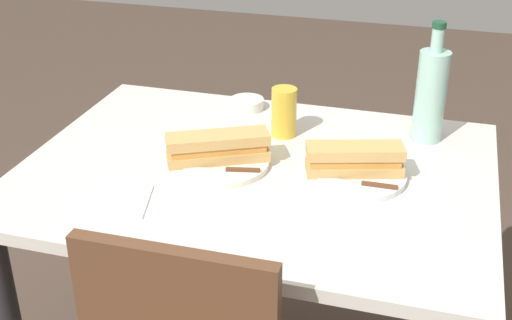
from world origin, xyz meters
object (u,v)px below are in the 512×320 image
object	(u,v)px
baguette_sandwich_near	(218,147)
baguette_sandwich_far	(355,159)
olive_bowl	(247,104)
dining_table	(256,209)
knife_far	(362,183)
plate_near	(218,163)
knife_near	(226,170)
water_bottle	(431,94)
beer_glass	(284,112)
plate_far	(353,175)

from	to	relation	value
baguette_sandwich_near	baguette_sandwich_far	size ratio (longest dim) A/B	1.07
olive_bowl	dining_table	bearing A→B (deg)	110.39
knife_far	plate_near	bearing A→B (deg)	-3.87
knife_near	olive_bowl	size ratio (longest dim) A/B	1.84
plate_near	water_bottle	world-z (taller)	water_bottle
knife_far	knife_near	bearing A→B (deg)	4.17
baguette_sandwich_far	beer_glass	xyz separation A→B (m)	(0.21, -0.18, 0.02)
dining_table	water_bottle	bearing A→B (deg)	-143.82
knife_far	beer_glass	bearing A→B (deg)	-44.40
water_bottle	plate_far	bearing A→B (deg)	61.01
water_bottle	olive_bowl	size ratio (longest dim) A/B	3.21
dining_table	olive_bowl	bearing A→B (deg)	-69.61
plate_near	water_bottle	xyz separation A→B (m)	(-0.47, -0.29, 0.12)
plate_near	water_bottle	bearing A→B (deg)	-147.97
knife_near	baguette_sandwich_far	size ratio (longest dim) A/B	0.77
dining_table	knife_near	distance (m)	0.16
baguette_sandwich_near	knife_near	size ratio (longest dim) A/B	1.39
plate_near	knife_far	xyz separation A→B (m)	(-0.35, 0.02, 0.01)
baguette_sandwich_near	knife_far	world-z (taller)	baguette_sandwich_near
baguette_sandwich_near	olive_bowl	world-z (taller)	baguette_sandwich_near
baguette_sandwich_near	knife_near	world-z (taller)	baguette_sandwich_near
dining_table	baguette_sandwich_far	size ratio (longest dim) A/B	4.79
baguette_sandwich_far	olive_bowl	xyz separation A→B (m)	(0.36, -0.33, -0.03)
plate_near	water_bottle	distance (m)	0.56
knife_near	water_bottle	bearing A→B (deg)	-141.85
plate_far	knife_far	xyz separation A→B (m)	(-0.03, 0.05, 0.01)
plate_near	baguette_sandwich_near	size ratio (longest dim) A/B	0.98
plate_near	knife_near	distance (m)	0.06
dining_table	plate_far	size ratio (longest dim) A/B	4.57
beer_glass	olive_bowl	distance (m)	0.21
baguette_sandwich_near	water_bottle	size ratio (longest dim) A/B	0.80
beer_glass	olive_bowl	size ratio (longest dim) A/B	1.34
knife_near	plate_far	size ratio (longest dim) A/B	0.73
olive_bowl	water_bottle	bearing A→B (deg)	172.93
knife_near	olive_bowl	xyz separation A→B (m)	(0.07, -0.40, -0.00)
baguette_sandwich_far	baguette_sandwich_near	bearing A→B (deg)	5.12
baguette_sandwich_near	beer_glass	xyz separation A→B (m)	(-0.11, -0.21, 0.02)
baguette_sandwich_far	plate_near	bearing A→B (deg)	5.12
plate_far	water_bottle	size ratio (longest dim) A/B	0.79
plate_far	baguette_sandwich_far	bearing A→B (deg)	0.00
dining_table	knife_far	distance (m)	0.30
water_bottle	dining_table	bearing A→B (deg)	36.18
plate_near	beer_glass	size ratio (longest dim) A/B	1.88
dining_table	plate_near	world-z (taller)	plate_near
baguette_sandwich_near	olive_bowl	xyz separation A→B (m)	(0.04, -0.35, -0.03)
knife_far	dining_table	bearing A→B (deg)	-8.66
baguette_sandwich_near	water_bottle	distance (m)	0.56
dining_table	baguette_sandwich_near	xyz separation A→B (m)	(0.09, 0.02, 0.17)
beer_glass	plate_far	bearing A→B (deg)	139.30
dining_table	knife_far	world-z (taller)	knife_far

